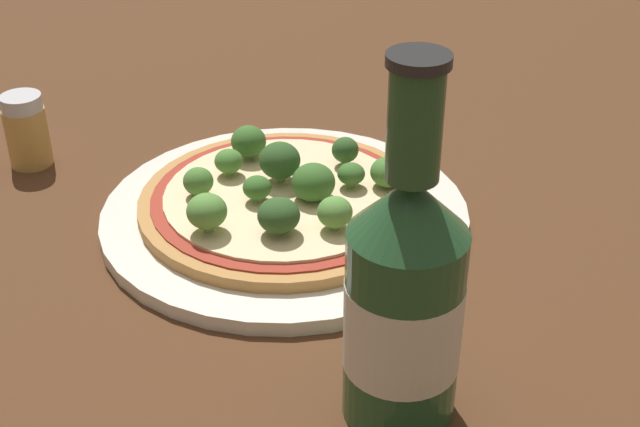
% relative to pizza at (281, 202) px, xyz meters
% --- Properties ---
extents(ground_plane, '(3.00, 3.00, 0.00)m').
position_rel_pizza_xyz_m(ground_plane, '(-0.02, 0.00, -0.02)').
color(ground_plane, '#4C2D19').
extents(plate, '(0.30, 0.30, 0.01)m').
position_rel_pizza_xyz_m(plate, '(0.00, 0.00, -0.01)').
color(plate, silver).
rests_on(plate, ground_plane).
extents(pizza, '(0.24, 0.24, 0.01)m').
position_rel_pizza_xyz_m(pizza, '(0.00, 0.00, 0.00)').
color(pizza, '#B77F42').
rests_on(pizza, plate).
extents(broccoli_floret_0, '(0.03, 0.03, 0.03)m').
position_rel_pizza_xyz_m(broccoli_floret_0, '(0.02, 0.02, 0.02)').
color(broccoli_floret_0, '#7A9E5B').
rests_on(broccoli_floret_0, pizza).
extents(broccoli_floret_1, '(0.02, 0.02, 0.02)m').
position_rel_pizza_xyz_m(broccoli_floret_1, '(-0.05, -0.02, 0.02)').
color(broccoli_floret_1, '#7A9E5B').
rests_on(broccoli_floret_1, pizza).
extents(broccoli_floret_2, '(0.03, 0.03, 0.03)m').
position_rel_pizza_xyz_m(broccoli_floret_2, '(0.01, -0.08, 0.02)').
color(broccoli_floret_2, '#7A9E5B').
rests_on(broccoli_floret_2, pizza).
extents(broccoli_floret_3, '(0.02, 0.02, 0.03)m').
position_rel_pizza_xyz_m(broccoli_floret_3, '(-0.01, 0.07, 0.02)').
color(broccoli_floret_3, '#7A9E5B').
rests_on(broccoli_floret_3, pizza).
extents(broccoli_floret_4, '(0.03, 0.03, 0.03)m').
position_rel_pizza_xyz_m(broccoli_floret_4, '(-0.07, 0.01, 0.02)').
color(broccoli_floret_4, '#7A9E5B').
rests_on(broccoli_floret_4, pizza).
extents(broccoli_floret_5, '(0.03, 0.03, 0.03)m').
position_rel_pizza_xyz_m(broccoli_floret_5, '(0.05, -0.03, 0.02)').
color(broccoli_floret_5, '#7A9E5B').
rests_on(broccoli_floret_5, pizza).
extents(broccoli_floret_6, '(0.03, 0.03, 0.03)m').
position_rel_pizza_xyz_m(broccoli_floret_6, '(-0.02, 0.01, 0.03)').
color(broccoli_floret_6, '#7A9E5B').
rests_on(broccoli_floret_6, pizza).
extents(broccoli_floret_7, '(0.02, 0.02, 0.02)m').
position_rel_pizza_xyz_m(broccoli_floret_7, '(0.02, 0.05, 0.02)').
color(broccoli_floret_7, '#7A9E5B').
rests_on(broccoli_floret_7, pizza).
extents(broccoli_floret_8, '(0.02, 0.02, 0.02)m').
position_rel_pizza_xyz_m(broccoli_floret_8, '(-0.04, -0.05, 0.02)').
color(broccoli_floret_8, '#7A9E5B').
rests_on(broccoli_floret_8, pizza).
extents(broccoli_floret_9, '(0.03, 0.03, 0.03)m').
position_rel_pizza_xyz_m(broccoli_floret_9, '(0.07, 0.01, 0.02)').
color(broccoli_floret_9, '#7A9E5B').
rests_on(broccoli_floret_9, pizza).
extents(broccoli_floret_10, '(0.03, 0.03, 0.03)m').
position_rel_pizza_xyz_m(broccoli_floret_10, '(0.04, 0.08, 0.02)').
color(broccoli_floret_10, '#7A9E5B').
rests_on(broccoli_floret_10, pizza).
extents(broccoli_floret_11, '(0.02, 0.02, 0.02)m').
position_rel_pizza_xyz_m(broccoli_floret_11, '(-0.00, -0.02, 0.02)').
color(broccoli_floret_11, '#7A9E5B').
rests_on(broccoli_floret_11, pizza).
extents(beer_bottle, '(0.07, 0.07, 0.23)m').
position_rel_pizza_xyz_m(beer_bottle, '(0.22, -0.07, 0.06)').
color(beer_bottle, '#234C28').
rests_on(beer_bottle, ground_plane).
extents(pepper_shaker, '(0.04, 0.04, 0.07)m').
position_rel_pizza_xyz_m(pepper_shaker, '(-0.22, -0.12, 0.01)').
color(pepper_shaker, tan).
rests_on(pepper_shaker, ground_plane).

